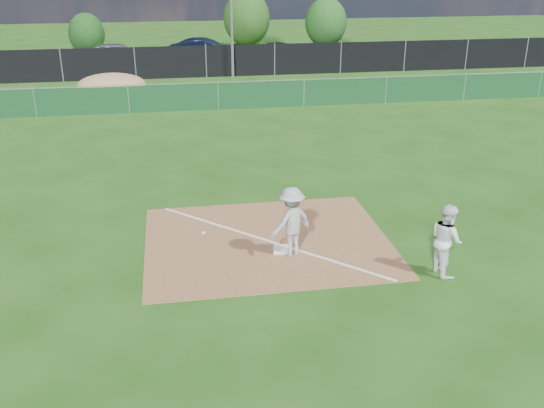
# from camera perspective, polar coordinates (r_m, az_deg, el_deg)

# --- Properties ---
(ground) EXTENTS (90.00, 90.00, 0.00)m
(ground) POSITION_cam_1_polar(r_m,az_deg,el_deg) (23.47, -3.98, 6.03)
(ground) COLOR #1B490F
(ground) RESTS_ON ground
(infield_dirt) EXTENTS (6.00, 5.00, 0.02)m
(infield_dirt) POSITION_cam_1_polar(r_m,az_deg,el_deg) (15.11, -0.45, -3.50)
(infield_dirt) COLOR brown
(infield_dirt) RESTS_ON ground
(foul_line) EXTENTS (5.01, 5.01, 0.01)m
(foul_line) POSITION_cam_1_polar(r_m,az_deg,el_deg) (15.10, -0.45, -3.45)
(foul_line) COLOR white
(foul_line) RESTS_ON infield_dirt
(green_fence) EXTENTS (44.00, 0.05, 1.20)m
(green_fence) POSITION_cam_1_polar(r_m,az_deg,el_deg) (28.14, -5.08, 10.04)
(green_fence) COLOR #0F381A
(green_fence) RESTS_ON ground
(dirt_mound) EXTENTS (3.38, 2.60, 1.17)m
(dirt_mound) POSITION_cam_1_polar(r_m,az_deg,el_deg) (31.62, -14.86, 10.74)
(dirt_mound) COLOR #A27A4E
(dirt_mound) RESTS_ON ground
(black_fence) EXTENTS (46.00, 0.04, 1.80)m
(black_fence) POSITION_cam_1_polar(r_m,az_deg,el_deg) (35.93, -6.22, 13.19)
(black_fence) COLOR black
(black_fence) RESTS_ON ground
(parking_lot) EXTENTS (46.00, 9.00, 0.01)m
(parking_lot) POSITION_cam_1_polar(r_m,az_deg,el_deg) (41.00, -6.65, 13.05)
(parking_lot) COLOR black
(parking_lot) RESTS_ON ground
(light_pole) EXTENTS (0.16, 0.16, 8.00)m
(light_pole) POSITION_cam_1_polar(r_m,az_deg,el_deg) (35.39, -3.86, 18.19)
(light_pole) COLOR slate
(light_pole) RESTS_ON ground
(first_base) EXTENTS (0.46, 0.46, 0.08)m
(first_base) POSITION_cam_1_polar(r_m,az_deg,el_deg) (14.57, 0.94, -4.30)
(first_base) COLOR white
(first_base) RESTS_ON infield_dirt
(play_at_first) EXTENTS (2.72, 1.06, 1.69)m
(play_at_first) POSITION_cam_1_polar(r_m,az_deg,el_deg) (14.09, 1.83, -1.68)
(play_at_first) COLOR #B6B6B9
(play_at_first) RESTS_ON infield_dirt
(runner) EXTENTS (0.70, 0.86, 1.65)m
(runner) POSITION_cam_1_polar(r_m,az_deg,el_deg) (13.86, 16.08, -3.23)
(runner) COLOR white
(runner) RESTS_ON ground
(car_left) EXTENTS (4.53, 2.10, 1.50)m
(car_left) POSITION_cam_1_polar(r_m,az_deg,el_deg) (40.49, -14.37, 13.49)
(car_left) COLOR #ABAEB3
(car_left) RESTS_ON parking_lot
(car_mid) EXTENTS (5.00, 2.42, 1.58)m
(car_mid) POSITION_cam_1_polar(r_m,az_deg,el_deg) (40.56, -6.29, 14.10)
(car_mid) COLOR black
(car_mid) RESTS_ON parking_lot
(car_right) EXTENTS (4.53, 2.90, 1.22)m
(car_right) POSITION_cam_1_polar(r_m,az_deg,el_deg) (41.38, 1.00, 14.15)
(car_right) COLOR black
(car_right) RESTS_ON parking_lot
(tree_left) EXTENTS (2.46, 2.46, 2.92)m
(tree_left) POSITION_cam_1_polar(r_m,az_deg,el_deg) (45.25, -17.06, 15.05)
(tree_left) COLOR #382316
(tree_left) RESTS_ON ground
(tree_mid) EXTENTS (3.49, 3.49, 4.14)m
(tree_mid) POSITION_cam_1_polar(r_m,az_deg,el_deg) (47.47, -2.39, 17.04)
(tree_mid) COLOR #382316
(tree_mid) RESTS_ON ground
(tree_right) EXTENTS (3.10, 3.10, 3.67)m
(tree_right) POSITION_cam_1_polar(r_m,az_deg,el_deg) (47.25, 5.09, 16.66)
(tree_right) COLOR #382316
(tree_right) RESTS_ON ground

